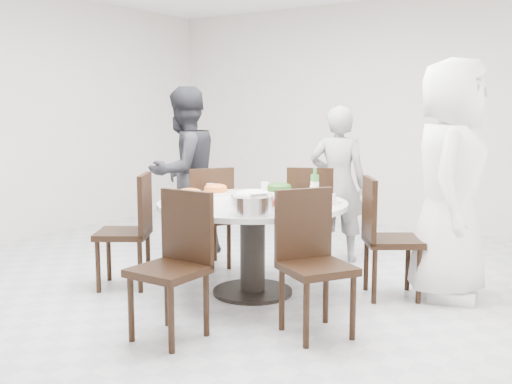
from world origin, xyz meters
The scene contains 23 objects.
floor centered at (0.00, 0.00, 0.00)m, with size 6.00×6.00×0.01m, color #BCBDC2.
wall_back centered at (0.00, 3.00, 1.40)m, with size 6.00×0.01×2.80m, color silver.
wall_left centered at (-3.00, 0.00, 1.40)m, with size 0.01×6.00×2.80m, color silver.
dining_table centered at (0.30, -0.28, 0.38)m, with size 1.50×1.50×0.75m, color silver.
chair_ne centered at (1.27, 0.25, 0.47)m, with size 0.42×0.42×0.95m, color black.
chair_n centered at (0.28, 0.75, 0.47)m, with size 0.42×0.42×0.95m, color black.
chair_nw centered at (-0.52, 0.15, 0.47)m, with size 0.42×0.42×0.95m, color black.
chair_sw centered at (-0.70, -0.71, 0.47)m, with size 0.42×0.42×0.95m, color black.
chair_s centered at (0.38, -1.37, 0.47)m, with size 0.42×0.42×0.95m, color black.
chair_se centered at (1.15, -0.79, 0.47)m, with size 0.42×0.42×0.95m, color black.
diner_right centered at (1.63, 0.49, 0.93)m, with size 0.91×0.59×1.86m, color silver.
diner_middle centered at (0.40, 1.08, 0.75)m, with size 0.55×0.36×1.51m, color black.
diner_left centered at (-0.97, 0.40, 0.85)m, with size 0.82×0.64×1.69m, color black.
dish_greens centered at (0.26, 0.21, 0.78)m, with size 0.26×0.26×0.07m, color white.
dish_pale centered at (0.69, -0.01, 0.79)m, with size 0.27×0.27×0.07m, color white.
dish_orange centered at (-0.16, -0.14, 0.78)m, with size 0.25×0.25×0.07m, color white.
dish_redbrown centered at (0.73, -0.45, 0.79)m, with size 0.29×0.29×0.07m, color white.
dish_tofu centered at (-0.16, -0.50, 0.78)m, with size 0.26×0.26×0.07m, color white.
rice_bowl centered at (0.61, -0.75, 0.81)m, with size 0.30×0.30×0.13m, color silver.
soup_bowl centered at (0.02, -0.70, 0.79)m, with size 0.26×0.26×0.08m, color white.
beverage_bottle centered at (0.60, 0.20, 0.87)m, with size 0.07×0.07×0.24m, color #327E38.
tea_cups centered at (0.31, 0.36, 0.79)m, with size 0.07×0.07×0.08m, color white.
chopsticks centered at (0.27, 0.38, 0.76)m, with size 0.24×0.04×0.01m, color tan, non-canonical shape.
Camera 1 is at (2.89, -4.18, 1.48)m, focal length 42.00 mm.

